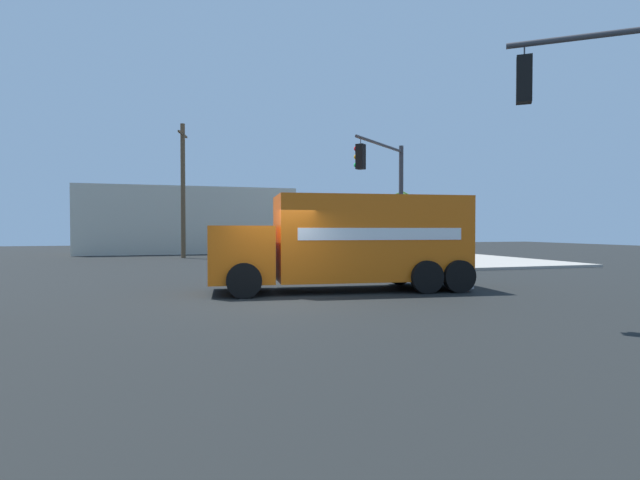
{
  "coord_description": "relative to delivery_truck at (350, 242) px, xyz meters",
  "views": [
    {
      "loc": [
        -2.71,
        -12.85,
        1.95
      ],
      "look_at": [
        1.8,
        1.95,
        1.6
      ],
      "focal_mm": 27.23,
      "sensor_mm": 36.0,
      "label": 1
    }
  ],
  "objects": [
    {
      "name": "ground_plane",
      "position": [
        -2.7,
        -1.64,
        -1.55
      ],
      "size": [
        100.0,
        100.0,
        0.0
      ],
      "primitive_type": "plane",
      "color": "black"
    },
    {
      "name": "sidewalk_corner_far",
      "position": [
        9.76,
        10.82,
        -1.48
      ],
      "size": [
        11.75,
        11.75,
        0.14
      ],
      "primitive_type": "cube",
      "color": "#9E998E",
      "rests_on": "ground"
    },
    {
      "name": "delivery_truck",
      "position": [
        0.0,
        0.0,
        0.0
      ],
      "size": [
        8.28,
        3.55,
        2.99
      ],
      "color": "orange",
      "rests_on": "ground"
    },
    {
      "name": "traffic_light_secondary",
      "position": [
        3.32,
        4.33,
        2.25
      ],
      "size": [
        3.37,
        2.92,
        5.53
      ],
      "color": "#38383D",
      "rests_on": "sidewalk_corner_far"
    },
    {
      "name": "vending_machine_red",
      "position": [
        8.51,
        11.87,
        -0.48
      ],
      "size": [
        1.17,
        1.14,
        1.85
      ],
      "color": "red",
      "rests_on": "sidewalk_corner_far"
    },
    {
      "name": "palm_tree_far",
      "position": [
        8.46,
        13.17,
        1.54
      ],
      "size": [
        2.39,
        2.45,
        4.22
      ],
      "color": "#7A6647",
      "rests_on": "sidewalk_corner_far"
    },
    {
      "name": "utility_pole",
      "position": [
        -4.71,
        19.35,
        3.09
      ],
      "size": [
        0.68,
        2.16,
        9.0
      ],
      "color": "brown",
      "rests_on": "ground"
    },
    {
      "name": "building_backdrop",
      "position": [
        -4.09,
        26.84,
        1.08
      ],
      "size": [
        16.64,
        6.0,
        5.26
      ],
      "primitive_type": "cube",
      "color": "beige",
      "rests_on": "ground"
    }
  ]
}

